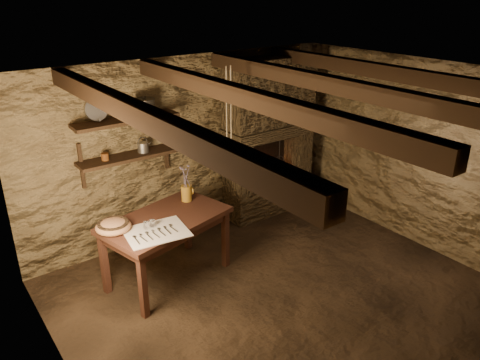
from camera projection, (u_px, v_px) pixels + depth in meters
floor at (281, 296)px, 5.20m from camera, size 4.50×4.50×0.00m
back_wall at (185, 147)px, 6.22m from camera, size 4.50×0.04×2.40m
front_wall at (475, 297)px, 3.25m from camera, size 4.50×0.04×2.40m
left_wall at (59, 274)px, 3.51m from camera, size 0.04×4.00×2.40m
right_wall at (417, 154)px, 5.97m from camera, size 0.04×4.00×2.40m
ceiling at (290, 80)px, 4.27m from camera, size 4.50×4.00×0.04m
beam_far_left at (139, 115)px, 3.49m from camera, size 0.14×3.95×0.16m
beam_mid_left at (246, 97)px, 4.04m from camera, size 0.14×3.95×0.16m
beam_mid_right at (327, 83)px, 4.58m from camera, size 0.14×3.95×0.16m
beam_far_right at (391, 73)px, 5.13m from camera, size 0.14×3.95×0.16m
shelf_lower at (130, 157)px, 5.60m from camera, size 1.25×0.30×0.04m
shelf_upper at (127, 120)px, 5.43m from camera, size 1.25×0.30×0.04m
hearth at (269, 133)px, 6.72m from camera, size 1.43×0.51×2.30m
work_table at (167, 246)px, 5.36m from camera, size 1.55×1.11×0.80m
linen_cloth at (156, 232)px, 4.91m from camera, size 0.70×0.60×0.01m
pewter_cutlery_row at (157, 232)px, 4.89m from camera, size 0.56×0.28×0.01m
drinking_glasses at (153, 223)px, 4.99m from camera, size 0.21×0.06×0.08m
stoneware_jug at (186, 186)px, 5.56m from camera, size 0.15×0.14×0.45m
wooden_bowl at (113, 227)px, 4.94m from camera, size 0.39×0.39×0.13m
iron_stockpot at (145, 108)px, 5.52m from camera, size 0.30×0.30×0.18m
tin_pan at (96, 110)px, 5.28m from camera, size 0.26×0.12×0.26m
small_kettle at (143, 147)px, 5.67m from camera, size 0.20×0.17×0.19m
rusty_tin at (105, 157)px, 5.41m from camera, size 0.11×0.11×0.09m
red_pot at (279, 166)px, 6.99m from camera, size 0.22×0.22×0.54m
hanging_ropes at (229, 118)px, 5.31m from camera, size 0.08×0.08×1.20m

